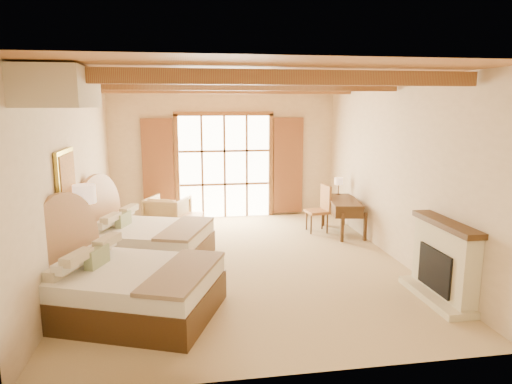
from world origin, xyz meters
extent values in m
plane|color=tan|center=(0.00, 0.00, 0.00)|extent=(7.00, 7.00, 0.00)
plane|color=beige|center=(0.00, 3.50, 1.60)|extent=(5.50, 0.00, 5.50)
plane|color=beige|center=(-2.75, 0.00, 1.60)|extent=(0.00, 7.00, 7.00)
plane|color=beige|center=(2.75, 0.00, 1.60)|extent=(0.00, 7.00, 7.00)
plane|color=#AE713D|center=(0.00, 0.00, 3.20)|extent=(7.00, 7.00, 0.00)
cube|color=white|center=(0.00, 3.46, 1.25)|extent=(2.20, 0.02, 2.50)
cube|color=brown|center=(-1.60, 3.43, 1.25)|extent=(0.75, 0.06, 2.40)
cube|color=brown|center=(1.60, 3.43, 1.25)|extent=(0.75, 0.06, 2.40)
cube|color=beige|center=(2.62, -2.00, 0.55)|extent=(0.25, 1.30, 1.10)
cube|color=black|center=(2.55, -2.00, 0.45)|extent=(0.18, 0.80, 0.60)
cube|color=beige|center=(2.53, -2.00, 0.05)|extent=(0.45, 1.40, 0.10)
cube|color=#3E2C11|center=(2.61, -2.00, 1.12)|extent=(0.30, 1.40, 0.08)
cube|color=gold|center=(-2.71, -0.75, 1.75)|extent=(0.05, 0.95, 0.75)
cube|color=gold|center=(-2.68, -0.75, 1.75)|extent=(0.02, 0.82, 0.62)
cube|color=beige|center=(-2.40, -2.00, 2.95)|extent=(0.70, 1.40, 0.45)
cube|color=#3E2C11|center=(-1.72, -1.79, 0.21)|extent=(2.56, 2.27, 0.41)
cube|color=white|center=(-1.72, -1.79, 0.53)|extent=(2.51, 2.22, 0.23)
cube|color=gray|center=(-1.00, -1.79, 0.65)|extent=(1.19, 1.76, 0.05)
cube|color=#8E9F71|center=(-2.22, -1.79, 0.77)|extent=(0.27, 0.45, 0.25)
cube|color=#3E2C11|center=(-1.66, 0.40, 0.20)|extent=(2.43, 2.13, 0.40)
cube|color=white|center=(-1.66, 0.40, 0.51)|extent=(2.38, 2.09, 0.22)
cube|color=gray|center=(-0.97, 0.40, 0.63)|extent=(1.10, 1.68, 0.05)
cube|color=#8E9F71|center=(-2.13, 0.40, 0.73)|extent=(0.25, 0.43, 0.24)
cube|color=#3E2C11|center=(-2.48, -0.95, 0.29)|extent=(0.57, 0.57, 0.57)
cylinder|color=#3C2B1F|center=(-2.50, -0.59, 0.01)|extent=(0.22, 0.22, 0.03)
cylinder|color=#3C2B1F|center=(-2.50, -0.59, 0.69)|extent=(0.04, 0.04, 1.34)
cylinder|color=beige|center=(-2.50, -0.59, 1.43)|extent=(0.33, 0.33, 0.28)
imported|color=tan|center=(-1.38, 2.32, 0.39)|extent=(1.10, 1.11, 0.78)
cube|color=#B27454|center=(-0.91, 2.09, 0.20)|extent=(0.63, 0.63, 0.41)
cube|color=#3E2C11|center=(2.40, 1.55, 0.72)|extent=(0.80, 1.46, 0.05)
cube|color=#3E2C11|center=(2.40, 1.55, 0.59)|extent=(0.78, 1.42, 0.22)
cube|color=#956441|center=(1.87, 1.74, 0.45)|extent=(0.51, 0.51, 0.06)
cube|color=#956441|center=(2.07, 1.74, 0.76)|extent=(0.11, 0.46, 0.56)
cylinder|color=#3C2B1F|center=(2.48, 2.13, 0.75)|extent=(0.12, 0.12, 0.02)
cylinder|color=#3C2B1F|center=(2.48, 2.13, 0.89)|extent=(0.02, 0.02, 0.27)
cylinder|color=beige|center=(2.48, 2.13, 1.05)|extent=(0.19, 0.19, 0.15)
camera|label=1|loc=(-1.02, -7.68, 2.75)|focal=32.00mm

